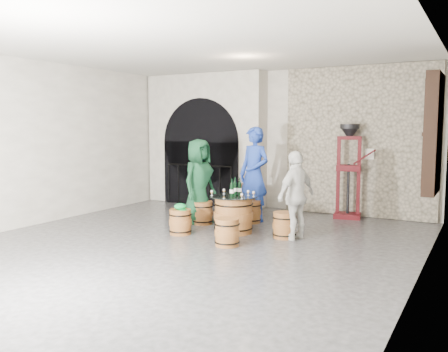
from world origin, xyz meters
The scene contains 30 objects.
ground centered at (0.00, 0.00, 0.00)m, with size 8.00×8.00×0.00m, color #2D2D30.
wall_back centered at (0.00, 4.00, 1.60)m, with size 8.00×8.00×0.00m, color silver.
wall_left centered at (-3.50, 0.00, 1.60)m, with size 8.00×8.00×0.00m, color silver.
wall_right centered at (3.50, 0.00, 1.60)m, with size 8.00×8.00×0.00m, color silver.
ceiling centered at (0.00, 0.00, 3.20)m, with size 8.00×8.00×0.00m, color beige.
stone_facing_panel centered at (1.80, 3.94, 1.60)m, with size 3.20×0.12×3.18m, color #ABA088.
arched_opening centered at (-1.90, 3.74, 1.58)m, with size 3.10×0.60×3.19m.
shuttered_window centered at (3.38, 2.40, 1.80)m, with size 0.23×1.10×2.00m.
barrel_table centered at (0.23, 1.23, 0.33)m, with size 0.87×0.87×0.68m.
barrel_stool_left centered at (-0.66, 1.60, 0.22)m, with size 0.42×0.42×0.45m.
barrel_stool_far centered at (0.11, 2.19, 0.22)m, with size 0.42×0.42×0.45m.
barrel_stool_right centered at (1.19, 1.30, 0.22)m, with size 0.42×0.42×0.45m.
barrel_stool_near_right centered at (0.58, 0.34, 0.22)m, with size 0.42×0.42×0.45m.
barrel_stool_near_left centered at (-0.55, 0.66, 0.22)m, with size 0.42×0.42×0.45m.
green_cap centered at (-0.54, 0.66, 0.50)m, with size 0.26×0.22×0.12m.
person_green centered at (-0.78, 1.65, 0.84)m, with size 0.82×0.53×1.67m, color #103A21.
person_blue centered at (0.09, 2.37, 0.96)m, with size 0.70×0.46×1.92m, color #1C389B.
person_white centered at (1.39, 1.31, 0.76)m, with size 0.89×0.37×1.52m, color silver.
wine_bottle_left centered at (0.21, 1.31, 0.81)m, with size 0.08×0.08×0.32m.
wine_bottle_center centered at (0.26, 1.10, 0.81)m, with size 0.08×0.08×0.32m.
wine_bottle_right centered at (0.29, 1.34, 0.81)m, with size 0.08×0.08×0.32m.
tasting_glass_a centered at (-0.13, 1.06, 0.73)m, with size 0.05×0.05×0.10m, color #A86A20, non-canonical shape.
tasting_glass_b centered at (0.58, 1.32, 0.73)m, with size 0.05×0.05×0.10m, color #A86A20, non-canonical shape.
tasting_glass_c centered at (0.15, 1.48, 0.73)m, with size 0.05×0.05×0.10m, color #A86A20, non-canonical shape.
tasting_glass_d centered at (0.45, 1.38, 0.73)m, with size 0.05×0.05×0.10m, color #A86A20, non-canonical shape.
tasting_glass_e centered at (0.53, 0.97, 0.73)m, with size 0.05×0.05×0.10m, color #A86A20, non-canonical shape.
tasting_glass_f centered at (-0.03, 1.34, 0.73)m, with size 0.05×0.05×0.10m, color #A86A20, non-canonical shape.
side_barrel centered at (-0.20, 2.79, 0.35)m, with size 0.53×0.53×0.70m.
corking_press centered at (1.68, 3.61, 1.15)m, with size 0.84×0.52×1.97m.
control_box centered at (2.05, 3.86, 1.35)m, with size 0.18×0.10×0.22m, color silver.
Camera 1 is at (4.20, -6.24, 1.94)m, focal length 38.00 mm.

